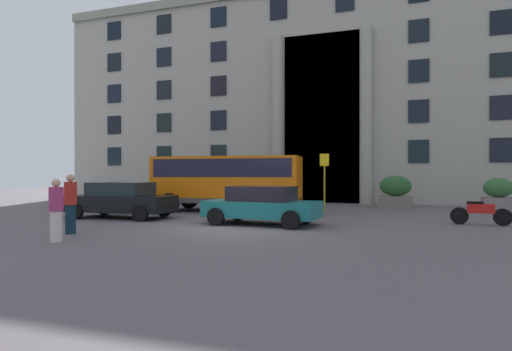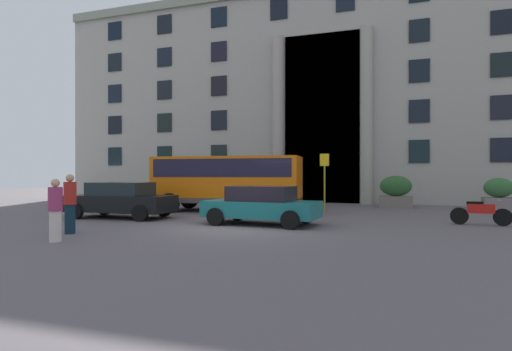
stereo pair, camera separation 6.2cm
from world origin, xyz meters
name	(u,v)px [view 2 (the right image)]	position (x,y,z in m)	size (l,w,h in m)	color
ground_plane	(234,229)	(0.00, 0.00, -0.06)	(80.00, 64.00, 0.12)	#5C5459
office_building_facade	(323,102)	(0.00, 17.47, 7.07)	(36.95, 9.62, 14.13)	#9E9C90
orange_minibus	(228,179)	(-2.56, 5.50, 1.57)	(7.17, 3.29, 2.61)	orange
bus_stop_sign	(325,176)	(1.77, 7.43, 1.71)	(0.44, 0.08, 2.78)	#9E9D20
hedge_planter_entrance_left	(499,195)	(9.86, 10.22, 0.77)	(1.41, 0.95, 1.60)	slate
hedge_planter_far_west	(396,192)	(5.07, 10.46, 0.82)	(1.70, 0.90, 1.70)	#6E675D
hedge_planter_far_east	(188,190)	(-7.54, 10.78, 0.78)	(2.01, 0.74, 1.62)	#6B6B58
parked_hatchback_near	(121,200)	(-5.49, 1.29, 0.74)	(4.34, 2.17, 1.45)	black
parked_sedan_second	(262,205)	(0.63, 1.03, 0.70)	(4.10, 2.22, 1.36)	#176768
motorcycle_near_kerb	(479,212)	(7.87, 3.30, 0.46)	(1.95, 0.55, 0.89)	black
motorcycle_far_end	(110,203)	(-7.34, 2.96, 0.46)	(2.07, 0.60, 0.89)	black
pedestrian_man_red_shirt	(55,210)	(-3.33, -4.31, 0.83)	(0.36, 0.36, 1.66)	beige
pedestrian_woman_with_bag	(70,203)	(-4.09, -2.99, 0.90)	(0.36, 0.36, 1.78)	#102735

